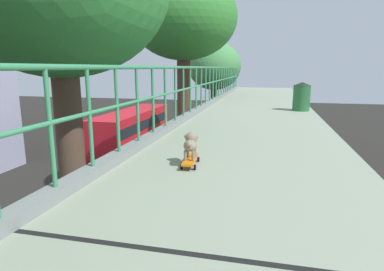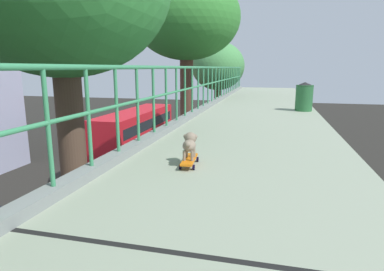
% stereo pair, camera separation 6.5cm
% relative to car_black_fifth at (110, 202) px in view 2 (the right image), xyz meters
% --- Properties ---
extents(car_black_fifth, '(1.99, 4.52, 1.36)m').
position_rel_car_black_fifth_xyz_m(car_black_fifth, '(0.00, 0.00, 0.00)').
color(car_black_fifth, black).
rests_on(car_black_fifth, ground).
extents(city_bus, '(2.55, 10.09, 3.04)m').
position_rel_car_black_fifth_xyz_m(city_bus, '(-3.48, 10.81, 1.08)').
color(city_bus, red).
rests_on(city_bus, ground).
extents(roadside_tree_far, '(4.37, 4.37, 9.87)m').
position_rel_car_black_fifth_xyz_m(roadside_tree_far, '(2.91, 1.75, 7.38)').
color(roadside_tree_far, '#533226').
rests_on(roadside_tree_far, ground).
extents(roadside_tree_farthest, '(3.60, 3.60, 7.95)m').
position_rel_car_black_fifth_xyz_m(roadside_tree_farthest, '(2.70, 10.78, 5.58)').
color(roadside_tree_farthest, '#4B4420').
rests_on(roadside_tree_farthest, ground).
extents(toy_skateboard, '(0.22, 0.54, 0.09)m').
position_rel_car_black_fifth_xyz_m(toy_skateboard, '(5.52, -7.85, 4.45)').
color(toy_skateboard, orange).
rests_on(toy_skateboard, overpass_deck).
extents(small_dog, '(0.19, 0.36, 0.31)m').
position_rel_car_black_fifth_xyz_m(small_dog, '(5.52, -7.82, 4.66)').
color(small_dog, '#806F5D').
rests_on(small_dog, toy_skateboard).
extents(litter_bin, '(0.47, 0.47, 0.80)m').
position_rel_car_black_fifth_xyz_m(litter_bin, '(7.31, -2.07, 4.79)').
color(litter_bin, '#276233').
rests_on(litter_bin, overpass_deck).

